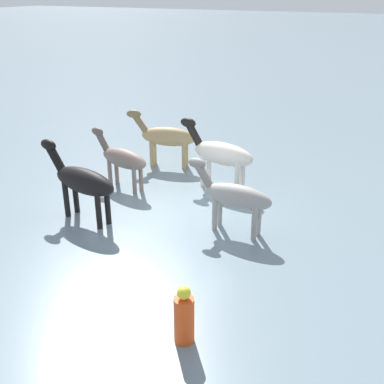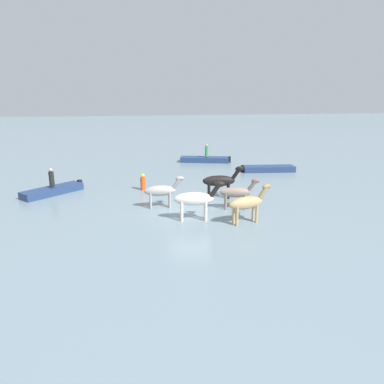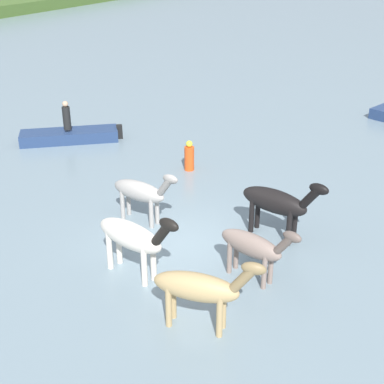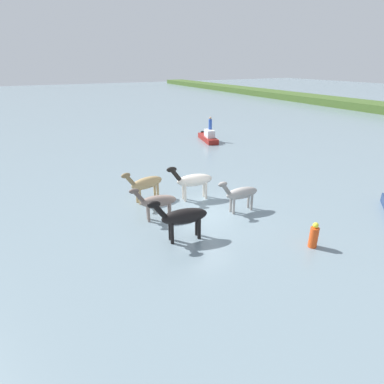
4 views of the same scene
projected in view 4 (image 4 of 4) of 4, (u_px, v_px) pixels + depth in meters
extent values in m
plane|color=gray|center=(207.00, 214.00, 15.52)|extent=(214.37, 214.37, 0.00)
ellipsoid|color=gray|center=(158.00, 201.00, 14.71)|extent=(0.84, 1.83, 0.59)
cylinder|color=gray|center=(149.00, 213.00, 14.64)|extent=(0.13, 0.13, 0.97)
cylinder|color=gray|center=(148.00, 210.00, 14.89)|extent=(0.13, 0.13, 0.97)
cylinder|color=gray|center=(170.00, 210.00, 14.92)|extent=(0.13, 0.13, 0.97)
cylinder|color=gray|center=(169.00, 207.00, 15.17)|extent=(0.13, 0.13, 0.97)
cylinder|color=#63544C|center=(138.00, 196.00, 14.32)|extent=(0.30, 0.57, 0.65)
ellipsoid|color=#63544C|center=(134.00, 191.00, 14.16)|extent=(0.29, 0.51, 0.26)
ellipsoid|color=#9E9993|center=(242.00, 193.00, 15.54)|extent=(0.63, 1.84, 0.61)
cylinder|color=#9E9993|center=(234.00, 205.00, 15.41)|extent=(0.13, 0.13, 1.00)
cylinder|color=#9E9993|center=(231.00, 203.00, 15.65)|extent=(0.13, 0.13, 1.00)
cylinder|color=#9E9993|center=(252.00, 201.00, 15.82)|extent=(0.13, 0.13, 1.00)
cylinder|color=#9E9993|center=(249.00, 199.00, 16.06)|extent=(0.13, 0.13, 1.00)
cylinder|color=slate|center=(226.00, 189.00, 15.02)|extent=(0.24, 0.56, 0.67)
ellipsoid|color=slate|center=(223.00, 184.00, 14.84)|extent=(0.23, 0.51, 0.27)
ellipsoid|color=silver|center=(195.00, 180.00, 16.87)|extent=(0.92, 2.12, 0.69)
cylinder|color=silver|center=(185.00, 192.00, 16.77)|extent=(0.15, 0.15, 1.13)
cylinder|color=silver|center=(183.00, 190.00, 17.06)|extent=(0.15, 0.15, 1.13)
cylinder|color=silver|center=(206.00, 189.00, 17.13)|extent=(0.15, 0.15, 1.13)
cylinder|color=silver|center=(204.00, 187.00, 17.42)|extent=(0.15, 0.15, 1.13)
cylinder|color=black|center=(176.00, 175.00, 16.38)|extent=(0.33, 0.66, 0.75)
ellipsoid|color=black|center=(172.00, 170.00, 16.20)|extent=(0.32, 0.59, 0.30)
ellipsoid|color=black|center=(185.00, 216.00, 12.94)|extent=(0.89, 2.09, 0.68)
cylinder|color=black|center=(172.00, 232.00, 12.84)|extent=(0.15, 0.15, 1.12)
cylinder|color=black|center=(170.00, 228.00, 13.12)|extent=(0.15, 0.15, 1.12)
cylinder|color=black|center=(199.00, 227.00, 13.20)|extent=(0.15, 0.15, 1.12)
cylinder|color=black|center=(197.00, 224.00, 13.49)|extent=(0.15, 0.15, 1.12)
cylinder|color=black|center=(159.00, 211.00, 12.45)|extent=(0.32, 0.65, 0.75)
ellipsoid|color=black|center=(154.00, 205.00, 12.26)|extent=(0.31, 0.58, 0.30)
ellipsoid|color=tan|center=(147.00, 183.00, 16.67)|extent=(0.97, 2.00, 0.65)
cylinder|color=tan|center=(140.00, 195.00, 16.43)|extent=(0.14, 0.14, 1.06)
cylinder|color=tan|center=(137.00, 194.00, 16.65)|extent=(0.14, 0.14, 1.06)
cylinder|color=tan|center=(158.00, 190.00, 17.11)|extent=(0.14, 0.14, 1.06)
cylinder|color=tan|center=(155.00, 188.00, 17.33)|extent=(0.14, 0.14, 1.06)
cylinder|color=olive|center=(130.00, 180.00, 15.91)|extent=(0.34, 0.62, 0.71)
ellipsoid|color=olive|center=(126.00, 176.00, 15.67)|extent=(0.33, 0.56, 0.28)
cube|color=maroon|center=(208.00, 139.00, 29.98)|extent=(3.75, 1.76, 0.61)
cube|color=silver|center=(209.00, 134.00, 29.34)|extent=(1.42, 0.97, 0.70)
cube|color=black|center=(202.00, 134.00, 31.64)|extent=(0.29, 0.32, 0.66)
cylinder|color=#2D51B2|center=(210.00, 124.00, 29.29)|extent=(0.32, 0.32, 0.95)
sphere|color=tan|center=(210.00, 118.00, 29.05)|extent=(0.24, 0.24, 0.24)
cylinder|color=#E54C19|center=(314.00, 237.00, 12.65)|extent=(0.36, 0.36, 0.90)
sphere|color=yellow|center=(316.00, 225.00, 12.43)|extent=(0.24, 0.24, 0.24)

